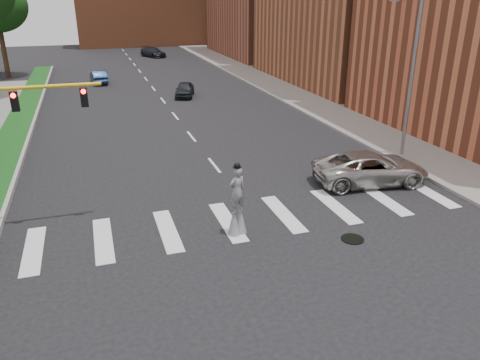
% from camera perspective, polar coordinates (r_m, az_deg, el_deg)
% --- Properties ---
extents(ground_plane, '(160.00, 160.00, 0.00)m').
position_cam_1_polar(ground_plane, '(19.60, 2.94, -5.85)').
color(ground_plane, black).
rests_on(ground_plane, ground).
extents(grass_median, '(2.00, 60.00, 0.25)m').
position_cam_1_polar(grass_median, '(37.63, -25.47, 5.94)').
color(grass_median, '#124216').
rests_on(grass_median, ground).
extents(median_curb, '(0.20, 60.00, 0.28)m').
position_cam_1_polar(median_curb, '(37.50, -23.89, 6.16)').
color(median_curb, gray).
rests_on(median_curb, ground).
extents(sidewalk_right, '(5.00, 90.00, 0.18)m').
position_cam_1_polar(sidewalk_right, '(46.14, 6.58, 10.47)').
color(sidewalk_right, slate).
rests_on(sidewalk_right, ground).
extents(manhole, '(0.90, 0.90, 0.04)m').
position_cam_1_polar(manhole, '(19.23, 13.55, -7.01)').
color(manhole, black).
rests_on(manhole, ground).
extents(streetlight, '(2.05, 0.20, 9.00)m').
position_cam_1_polar(streetlight, '(28.37, 20.08, 12.06)').
color(streetlight, slate).
rests_on(streetlight, ground).
extents(stilt_performer, '(0.83, 0.66, 3.06)m').
position_cam_1_polar(stilt_performer, '(18.57, -0.35, -3.09)').
color(stilt_performer, '#322114').
rests_on(stilt_performer, ground).
extents(suv_crossing, '(6.09, 3.41, 1.61)m').
position_cam_1_polar(suv_crossing, '(24.71, 15.63, 1.41)').
color(suv_crossing, '#A4A19A').
rests_on(suv_crossing, ground).
extents(car_near, '(2.68, 4.23, 1.34)m').
position_cam_1_polar(car_near, '(44.88, -6.76, 10.90)').
color(car_near, black).
rests_on(car_near, ground).
extents(car_mid, '(1.79, 4.26, 1.37)m').
position_cam_1_polar(car_mid, '(53.60, -16.85, 11.93)').
color(car_mid, '#142949').
rests_on(car_mid, ground).
extents(car_far, '(3.88, 5.33, 1.43)m').
position_cam_1_polar(car_far, '(74.60, -10.55, 15.08)').
color(car_far, black).
rests_on(car_far, ground).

